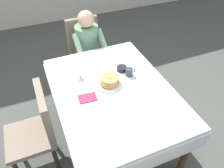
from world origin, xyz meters
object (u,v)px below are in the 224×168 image
object	(u,v)px
fork_left_of_plate	(92,90)
spoon_near_edge	(122,105)
chair_left_side	(38,127)
breakfast_stack	(109,80)
bowl_butter	(122,69)
chair_diner	(86,47)
diner_person	(88,44)
knife_right_of_plate	(127,80)
cup_coffee	(129,72)
dining_table_main	(113,96)
syrup_pitcher	(80,77)
plate_breakfast	(109,84)

from	to	relation	value
fork_left_of_plate	spoon_near_edge	size ratio (longest dim) A/B	1.20
chair_left_side	fork_left_of_plate	size ratio (longest dim) A/B	5.17
breakfast_stack	bowl_butter	bearing A→B (deg)	37.66
chair_diner	spoon_near_edge	bearing A→B (deg)	86.92
diner_person	chair_left_side	size ratio (longest dim) A/B	1.20
fork_left_of_plate	diner_person	bearing A→B (deg)	-17.72
fork_left_of_plate	breakfast_stack	bearing A→B (deg)	-85.99
knife_right_of_plate	spoon_near_edge	distance (m)	0.35
cup_coffee	chair_left_side	bearing A→B (deg)	-172.07
spoon_near_edge	fork_left_of_plate	bearing A→B (deg)	123.23
dining_table_main	fork_left_of_plate	world-z (taller)	fork_left_of_plate
dining_table_main	diner_person	bearing A→B (deg)	86.29
spoon_near_edge	syrup_pitcher	bearing A→B (deg)	117.15
chair_left_side	cup_coffee	bearing A→B (deg)	-82.07
plate_breakfast	diner_person	bearing A→B (deg)	85.51
breakfast_stack	fork_left_of_plate	distance (m)	0.20
chair_diner	knife_right_of_plate	size ratio (longest dim) A/B	4.65
diner_person	cup_coffee	bearing A→B (deg)	101.22
chair_diner	fork_left_of_plate	size ratio (longest dim) A/B	5.17
chair_left_side	spoon_near_edge	world-z (taller)	chair_left_side
plate_breakfast	breakfast_stack	bearing A→B (deg)	43.58
cup_coffee	fork_left_of_plate	xyz separation A→B (m)	(-0.44, -0.07, -0.04)
bowl_butter	syrup_pitcher	size ratio (longest dim) A/B	1.38
knife_right_of_plate	spoon_near_edge	xyz separation A→B (m)	(-0.19, -0.29, 0.00)
dining_table_main	plate_breakfast	xyz separation A→B (m)	(-0.01, 0.09, 0.10)
syrup_pitcher	knife_right_of_plate	distance (m)	0.48
spoon_near_edge	cup_coffee	bearing A→B (deg)	55.55
diner_person	knife_right_of_plate	distance (m)	0.96
chair_left_side	fork_left_of_plate	xyz separation A→B (m)	(0.57, 0.07, 0.21)
diner_person	chair_left_side	world-z (taller)	diner_person
bowl_butter	spoon_near_edge	xyz separation A→B (m)	(-0.21, -0.47, -0.02)
plate_breakfast	cup_coffee	distance (m)	0.25
plate_breakfast	fork_left_of_plate	distance (m)	0.19
dining_table_main	chair_diner	world-z (taller)	chair_diner
chair_diner	cup_coffee	bearing A→B (deg)	99.56
chair_left_side	plate_breakfast	size ratio (longest dim) A/B	3.32
cup_coffee	bowl_butter	world-z (taller)	cup_coffee
chair_left_side	diner_person	bearing A→B (deg)	-39.52
diner_person	syrup_pitcher	xyz separation A→B (m)	(-0.32, -0.76, 0.11)
spoon_near_edge	chair_diner	bearing A→B (deg)	86.91
chair_diner	chair_left_side	xyz separation A→B (m)	(-0.84, -1.17, 0.00)
chair_left_side	fork_left_of_plate	bearing A→B (deg)	-83.46
breakfast_stack	diner_person	bearing A→B (deg)	85.57
cup_coffee	fork_left_of_plate	world-z (taller)	cup_coffee
diner_person	knife_right_of_plate	xyz separation A→B (m)	(0.12, -0.95, 0.07)
plate_breakfast	bowl_butter	world-z (taller)	bowl_butter
diner_person	cup_coffee	xyz separation A→B (m)	(0.17, -0.87, 0.11)
chair_diner	diner_person	distance (m)	0.21
cup_coffee	spoon_near_edge	distance (m)	0.44
chair_left_side	plate_breakfast	xyz separation A→B (m)	(0.76, 0.09, 0.22)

